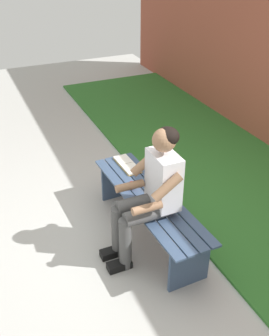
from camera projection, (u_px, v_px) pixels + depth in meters
ground_plane at (26, 200)px, 4.57m from camera, size 10.00×7.00×0.04m
grass_strip at (264, 199)px, 4.53m from camera, size 9.00×2.14×0.03m
bench_near at (149, 206)px, 3.86m from camera, size 1.71×0.49×0.45m
person_seated at (151, 191)px, 3.47m from camera, size 0.50×0.69×1.26m
apple at (132, 185)px, 3.90m from camera, size 0.08×0.08×0.08m
book_open at (127, 165)px, 4.30m from camera, size 0.42×0.17×0.02m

